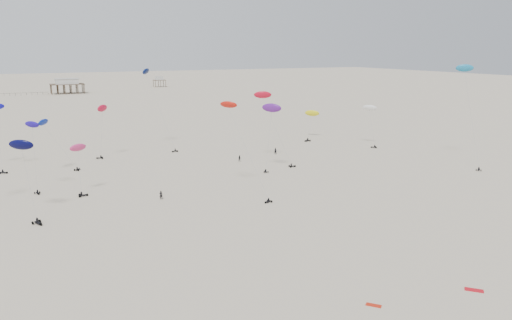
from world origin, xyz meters
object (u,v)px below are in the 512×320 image
rig_7 (151,85)px  pavilion_small (159,82)px  pavilion_main (67,87)px  spectator_0 (161,199)px

rig_7 → pavilion_small: bearing=-36.8°
pavilion_small → pavilion_main: bearing=-156.8°
pavilion_main → rig_7: size_ratio=0.85×
pavilion_main → spectator_0: size_ratio=10.16×
pavilion_main → spectator_0: (-8.84, -257.63, -4.22)m
pavilion_main → pavilion_small: size_ratio=2.33×
pavilion_main → rig_7: rig_7 is taller
pavilion_small → spectator_0: (-78.84, -287.63, -3.49)m
spectator_0 → pavilion_main: bearing=-74.8°
pavilion_main → spectator_0: 257.82m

